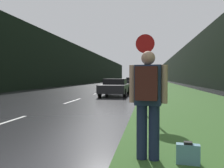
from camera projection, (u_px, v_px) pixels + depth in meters
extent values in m
cube|color=#386028|center=(162.00, 85.00, 40.31)|extent=(6.00, 240.00, 0.02)
cube|color=silver|center=(0.00, 124.00, 7.10)|extent=(0.12, 3.00, 0.01)
cube|color=silver|center=(73.00, 101.00, 14.02)|extent=(0.12, 3.00, 0.01)
cube|color=silver|center=(98.00, 93.00, 20.93)|extent=(0.12, 3.00, 0.01)
cube|color=silver|center=(110.00, 89.00, 27.85)|extent=(0.12, 3.00, 0.01)
cube|color=silver|center=(118.00, 87.00, 34.77)|extent=(0.12, 3.00, 0.01)
cube|color=black|center=(83.00, 67.00, 52.58)|extent=(2.00, 140.00, 7.47)
cube|color=black|center=(189.00, 65.00, 49.18)|extent=(2.00, 140.00, 7.82)
cylinder|color=slate|center=(145.00, 84.00, 8.74)|extent=(0.07, 0.07, 2.30)
cylinder|color=#B71414|center=(145.00, 44.00, 8.70)|extent=(0.69, 0.02, 0.69)
cylinder|color=#1E2847|center=(142.00, 132.00, 4.03)|extent=(0.18, 0.18, 0.94)
cylinder|color=#1E2847|center=(154.00, 133.00, 3.98)|extent=(0.18, 0.18, 0.94)
cube|color=navy|center=(148.00, 85.00, 3.98)|extent=(0.46, 0.30, 0.68)
sphere|color=tan|center=(148.00, 58.00, 3.97)|extent=(0.23, 0.23, 0.23)
cylinder|color=tan|center=(132.00, 84.00, 4.06)|extent=(0.11, 0.11, 0.64)
cylinder|color=tan|center=(164.00, 84.00, 3.91)|extent=(0.11, 0.11, 0.64)
cube|color=#471E19|center=(146.00, 83.00, 3.78)|extent=(0.37, 0.22, 0.54)
cube|color=#6093A8|center=(188.00, 155.00, 3.79)|extent=(0.38, 0.19, 0.34)
cube|color=black|center=(188.00, 143.00, 3.79)|extent=(0.14, 0.12, 0.04)
cube|color=black|center=(115.00, 88.00, 18.08)|extent=(1.87, 4.71, 0.58)
cube|color=black|center=(115.00, 81.00, 18.30)|extent=(1.59, 2.12, 0.42)
cylinder|color=black|center=(125.00, 93.00, 16.52)|extent=(0.20, 0.62, 0.62)
cylinder|color=black|center=(100.00, 93.00, 16.78)|extent=(0.20, 0.62, 0.62)
cylinder|color=black|center=(128.00, 91.00, 19.40)|extent=(0.20, 0.62, 0.62)
cylinder|color=black|center=(107.00, 90.00, 19.67)|extent=(0.20, 0.62, 0.62)
cube|color=black|center=(131.00, 82.00, 36.11)|extent=(1.71, 4.44, 0.58)
cube|color=black|center=(132.00, 79.00, 36.32)|extent=(1.46, 2.00, 0.47)
cylinder|color=black|center=(136.00, 84.00, 34.64)|extent=(0.20, 0.69, 0.69)
cylinder|color=black|center=(125.00, 84.00, 34.88)|extent=(0.20, 0.69, 0.69)
cylinder|color=black|center=(137.00, 84.00, 37.36)|extent=(0.20, 0.69, 0.69)
cylinder|color=black|center=(127.00, 84.00, 37.61)|extent=(0.20, 0.69, 0.69)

